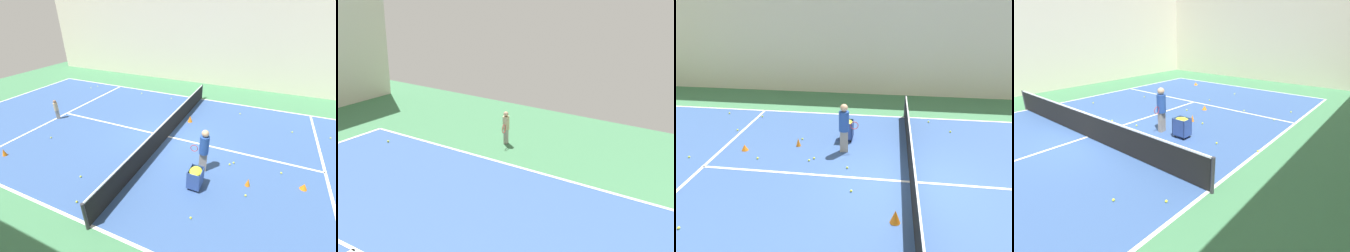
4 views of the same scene
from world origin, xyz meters
TOP-DOWN VIEW (x-y plane):
  - line_baseline_near at (0.00, -11.95)m, footprint 11.00×0.10m
  - line_service_near at (0.00, -6.57)m, footprint 11.00×0.10m
  - player_near_baseline at (0.96, -13.32)m, footprint 0.28×0.54m
  - tennis_ball_2 at (4.19, -11.18)m, footprint 0.07×0.07m

SIDE VIEW (x-z plane):
  - line_baseline_near at x=0.00m, z-range 0.00..0.01m
  - line_service_near at x=0.00m, z-range 0.00..0.01m
  - tennis_ball_2 at x=4.19m, z-range 0.00..0.07m
  - player_near_baseline at x=0.96m, z-range 0.08..1.16m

